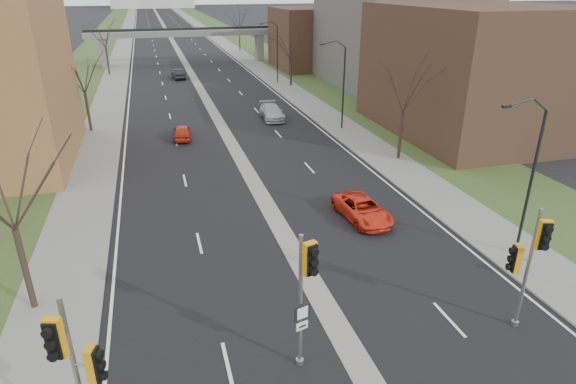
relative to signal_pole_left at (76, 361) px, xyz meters
name	(u,v)px	position (x,y,z in m)	size (l,w,h in m)	color
ground	(365,375)	(9.66, 0.77, -3.83)	(700.00, 700.00, 0.00)	black
road_surface	(167,31)	(9.66, 150.77, -3.83)	(20.00, 600.00, 0.01)	black
median_strip	(167,31)	(9.66, 150.77, -3.83)	(1.20, 600.00, 0.02)	gray
sidewalk_right	(205,30)	(21.66, 150.77, -3.77)	(4.00, 600.00, 0.12)	gray
sidewalk_left	(127,32)	(-2.34, 150.77, -3.77)	(4.00, 600.00, 0.12)	gray
grass_verge_right	(224,29)	(27.66, 150.77, -3.78)	(8.00, 600.00, 0.10)	#2B411E
grass_verge_left	(106,32)	(-8.34, 150.77, -3.78)	(8.00, 600.00, 0.10)	#2B411E
commercial_block_near	(476,71)	(33.66, 28.77, 2.17)	(16.00, 20.00, 12.00)	#483221
commercial_block_mid	(398,31)	(37.66, 52.77, 3.67)	(18.00, 22.00, 15.00)	#62605A
commercial_block_far	(316,38)	(31.66, 70.77, 1.17)	(14.00, 14.00, 10.00)	#483221
pedestrian_bridge	(184,37)	(9.66, 80.77, 1.01)	(34.00, 3.00, 6.45)	slate
streetlight_near	(528,135)	(20.65, 6.77, 3.12)	(2.61, 0.20, 8.70)	black
streetlight_mid	(337,60)	(20.65, 32.77, 3.12)	(2.61, 0.20, 8.70)	black
streetlight_far	(272,35)	(20.65, 58.77, 3.12)	(2.61, 0.20, 8.70)	black
tree_left_a	(1,175)	(-3.34, 8.77, 2.80)	(7.20, 7.20, 9.40)	#382B21
tree_left_b	(81,69)	(-3.34, 38.77, 2.39)	(6.75, 6.75, 8.81)	#382B21
tree_left_c	(103,30)	(-3.34, 72.77, 3.21)	(7.65, 7.65, 9.99)	#382B21
tree_right_a	(406,81)	(22.66, 22.77, 2.80)	(7.20, 7.20, 9.40)	#382B21
tree_right_b	(291,45)	(22.66, 55.77, 1.99)	(6.30, 6.30, 8.22)	#382B21
tree_right_c	(239,18)	(22.66, 95.77, 3.21)	(7.65, 7.65, 9.99)	#382B21
signal_pole_left	(76,361)	(0.00, 0.00, 0.00)	(1.30, 0.98, 5.86)	gray
signal_pole_median	(306,282)	(7.52, 1.71, 0.20)	(0.76, 0.97, 5.79)	gray
signal_pole_right	(529,254)	(16.98, 1.52, -0.11)	(0.95, 1.23, 5.69)	gray
car_left_near	(182,132)	(5.36, 33.70, -3.14)	(1.64, 4.08, 1.39)	#B42B14
car_left_far	(178,74)	(7.30, 66.33, -3.07)	(1.61, 4.62, 1.52)	black
car_right_near	(362,209)	(15.00, 13.11, -3.14)	(2.31, 5.01, 1.39)	red
car_right_mid	(272,112)	(15.48, 38.56, -3.05)	(2.20, 5.41, 1.57)	#AEAEB6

